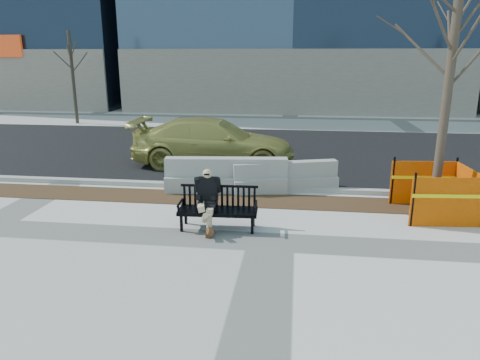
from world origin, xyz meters
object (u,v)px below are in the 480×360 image
object	(u,v)px
jersey_barrier_left	(226,191)
bench	(218,229)
seated_man	(208,227)
sedan	(214,165)
tree_fence	(432,215)
jersey_barrier_right	(285,191)

from	to	relation	value
jersey_barrier_left	bench	bearing A→B (deg)	-90.70
seated_man	sedan	distance (m)	5.71
tree_fence	sedan	world-z (taller)	tree_fence
bench	sedan	distance (m)	5.79
sedan	jersey_barrier_right	world-z (taller)	sedan
seated_man	jersey_barrier_right	distance (m)	3.34
tree_fence	jersey_barrier_right	bearing A→B (deg)	157.13
seated_man	sedan	world-z (taller)	sedan
bench	tree_fence	xyz separation A→B (m)	(4.85, 1.50, 0.00)
bench	seated_man	distance (m)	0.24
bench	jersey_barrier_left	bearing A→B (deg)	92.92
seated_man	bench	bearing A→B (deg)	-11.39
bench	tree_fence	size ratio (longest dim) A/B	0.28
jersey_barrier_left	sedan	bearing A→B (deg)	100.90
seated_man	jersey_barrier_right	world-z (taller)	seated_man
jersey_barrier_left	jersey_barrier_right	size ratio (longest dim) A/B	1.15
seated_man	sedan	bearing A→B (deg)	96.81
bench	seated_man	bearing A→B (deg)	168.61
seated_man	tree_fence	world-z (taller)	tree_fence
sedan	bench	bearing A→B (deg)	-169.97
bench	jersey_barrier_right	size ratio (longest dim) A/B	0.60
tree_fence	jersey_barrier_left	bearing A→B (deg)	166.38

